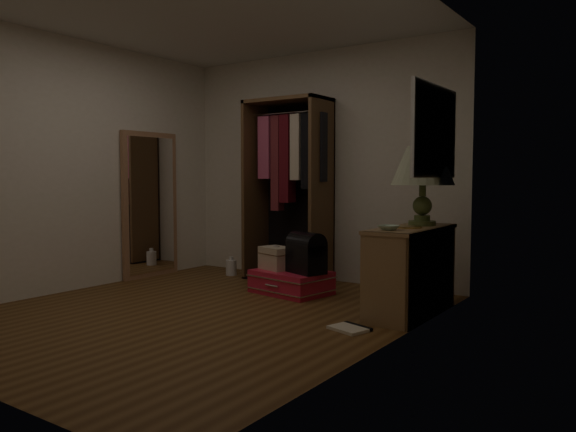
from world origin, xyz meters
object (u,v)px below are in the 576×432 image
object	(u,v)px
floor_mirror	(150,205)
white_jug	(231,267)
table_lamp	(423,168)
pink_suitcase	(291,282)
train_case	(276,258)
open_wardrobe	(291,173)
black_bag	(306,252)
console_bookshelf	(412,268)

from	to	relation	value
floor_mirror	white_jug	distance (m)	1.21
table_lamp	white_jug	bearing A→B (deg)	171.93
floor_mirror	table_lamp	size ratio (longest dim) A/B	2.41
pink_suitcase	train_case	xyz separation A→B (m)	(-0.18, -0.01, 0.23)
open_wardrobe	white_jug	bearing A→B (deg)	-167.02
train_case	pink_suitcase	bearing A→B (deg)	22.75
white_jug	black_bag	bearing A→B (deg)	-19.50
train_case	table_lamp	size ratio (longest dim) A/B	0.57
white_jug	console_bookshelf	bearing A→B (deg)	-12.47
white_jug	train_case	bearing A→B (deg)	-25.23
open_wardrobe	console_bookshelf	bearing A→B (deg)	-22.36
black_bag	floor_mirror	bearing A→B (deg)	-156.62
console_bookshelf	pink_suitcase	distance (m)	1.36
open_wardrobe	black_bag	xyz separation A→B (m)	(0.64, -0.66, -0.78)
console_bookshelf	train_case	size ratio (longest dim) A/B	2.81
floor_mirror	train_case	xyz separation A→B (m)	(1.74, 0.12, -0.50)
floor_mirror	black_bag	world-z (taller)	floor_mirror
console_bookshelf	pink_suitcase	world-z (taller)	console_bookshelf
pink_suitcase	table_lamp	size ratio (longest dim) A/B	1.19
console_bookshelf	open_wardrobe	world-z (taller)	open_wardrobe
train_case	table_lamp	distance (m)	1.76
pink_suitcase	open_wardrobe	bearing A→B (deg)	134.23
train_case	white_jug	xyz separation A→B (m)	(-1.01, 0.48, -0.25)
train_case	table_lamp	world-z (taller)	table_lamp
console_bookshelf	open_wardrobe	xyz separation A→B (m)	(-1.77, 0.73, 0.82)
console_bookshelf	white_jug	distance (m)	2.59
console_bookshelf	table_lamp	xyz separation A→B (m)	(0.00, 0.20, 0.86)
open_wardrobe	table_lamp	bearing A→B (deg)	-16.61
console_bookshelf	black_bag	size ratio (longest dim) A/B	2.57
train_case	open_wardrobe	bearing A→B (deg)	130.56
floor_mirror	white_jug	bearing A→B (deg)	39.52
train_case	black_bag	world-z (taller)	black_bag
train_case	white_jug	bearing A→B (deg)	173.11
pink_suitcase	train_case	bearing A→B (deg)	-166.18
pink_suitcase	black_bag	world-z (taller)	black_bag
train_case	black_bag	distance (m)	0.39
table_lamp	white_jug	xyz separation A→B (m)	(-2.52, 0.36, -1.16)
console_bookshelf	floor_mirror	xyz separation A→B (m)	(-3.24, -0.04, 0.45)
open_wardrobe	white_jug	world-z (taller)	open_wardrobe
black_bag	table_lamp	world-z (taller)	table_lamp
floor_mirror	black_bag	bearing A→B (deg)	2.99
console_bookshelf	floor_mirror	bearing A→B (deg)	-179.21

